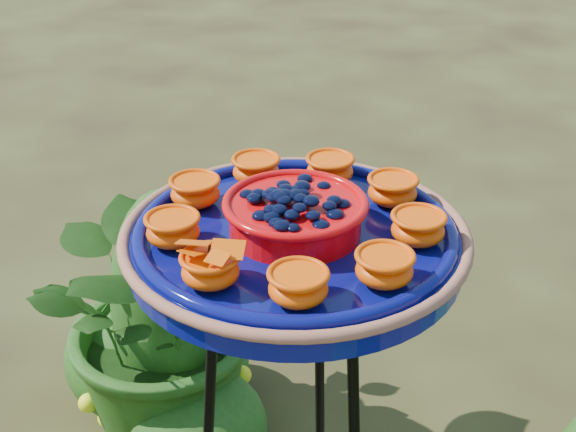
% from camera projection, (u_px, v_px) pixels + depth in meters
% --- Properties ---
extents(feeder_dish, '(0.49, 0.49, 0.11)m').
position_uv_depth(feeder_dish, '(295.00, 233.00, 1.12)').
color(feeder_dish, '#080C5D').
rests_on(feeder_dish, tripod_stand).
extents(shrub_back_left, '(0.91, 0.92, 0.77)m').
position_uv_depth(shrub_back_left, '(169.00, 303.00, 1.99)').
color(shrub_back_left, '#224612').
rests_on(shrub_back_left, ground).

